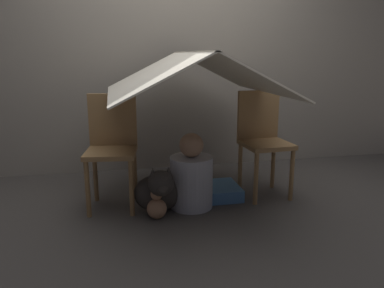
% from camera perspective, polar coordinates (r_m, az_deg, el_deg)
% --- Properties ---
extents(ground_plane, '(8.80, 8.80, 0.00)m').
position_cam_1_polar(ground_plane, '(2.89, 1.05, -10.51)').
color(ground_plane, '#47423D').
extents(wall_back, '(7.00, 0.05, 2.50)m').
position_cam_1_polar(wall_back, '(3.88, -3.24, 14.58)').
color(wall_back, gray).
rests_on(wall_back, ground_plane).
extents(chair_left, '(0.42, 0.42, 0.88)m').
position_cam_1_polar(chair_left, '(2.96, -12.10, -0.13)').
color(chair_left, olive).
rests_on(chair_left, ground_plane).
extents(chair_right, '(0.40, 0.40, 0.88)m').
position_cam_1_polar(chair_right, '(3.21, 10.74, 0.96)').
color(chair_right, olive).
rests_on(chair_right, ground_plane).
extents(sheet_canopy, '(1.27, 1.43, 0.32)m').
position_cam_1_polar(sheet_canopy, '(2.88, 0.00, 10.82)').
color(sheet_canopy, silver).
extents(person_front, '(0.33, 0.33, 0.59)m').
position_cam_1_polar(person_front, '(2.93, -0.09, -5.12)').
color(person_front, '#B2B2B7').
rests_on(person_front, ground_plane).
extents(dog, '(0.38, 0.38, 0.39)m').
position_cam_1_polar(dog, '(2.84, -4.99, -7.01)').
color(dog, '#332D28').
rests_on(dog, ground_plane).
extents(floor_cushion, '(0.46, 0.37, 0.10)m').
position_cam_1_polar(floor_cushion, '(3.18, 2.95, -7.24)').
color(floor_cushion, '#4C7FB2').
rests_on(floor_cushion, ground_plane).
extents(plush_toy, '(0.15, 0.15, 0.23)m').
position_cam_1_polar(plush_toy, '(2.79, -5.39, -9.40)').
color(plush_toy, tan).
rests_on(plush_toy, ground_plane).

